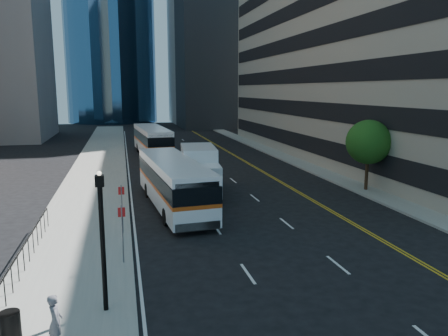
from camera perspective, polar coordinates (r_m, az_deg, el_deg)
name	(u,v)px	position (r m, az deg, el deg)	size (l,w,h in m)	color
ground	(292,236)	(22.85, 8.82, -8.72)	(160.00, 160.00, 0.00)	black
sidewalk_west	(100,163)	(45.64, -15.86, 0.63)	(5.00, 90.00, 0.15)	gray
sidewalk_east	(283,156)	(48.73, 7.69, 1.51)	(2.00, 90.00, 0.15)	gray
parking_garage	(430,42)	(54.59, 25.28, 14.66)	(30.00, 50.00, 25.00)	#9E9384
street_tree	(368,142)	(33.09, 18.35, 3.23)	(3.20, 3.20, 5.10)	#332114
lamp_post	(102,236)	(14.76, -15.61, -8.50)	(0.28, 0.28, 4.56)	black
bus_front	(173,182)	(27.54, -6.63, -1.79)	(3.66, 12.05, 3.06)	white
bus_rear	(152,140)	(50.02, -9.36, 3.61)	(3.65, 12.49, 3.18)	white
box_truck	(200,170)	(31.09, -3.21, -0.23)	(2.99, 7.07, 3.29)	white
trash_can	(10,327)	(14.81, -26.15, -18.10)	(0.59, 0.59, 0.89)	black
pedestrian	(55,322)	(13.79, -21.16, -18.21)	(0.59, 0.39, 1.61)	#595860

